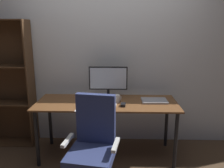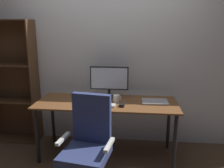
# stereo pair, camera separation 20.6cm
# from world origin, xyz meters

# --- Properties ---
(ground_plane) EXTENTS (12.00, 12.00, 0.00)m
(ground_plane) POSITION_xyz_m (0.00, 0.00, 0.00)
(ground_plane) COLOR #4C3826
(back_wall) EXTENTS (6.40, 0.10, 2.60)m
(back_wall) POSITION_xyz_m (0.00, 0.50, 1.30)
(back_wall) COLOR silver
(back_wall) RESTS_ON ground
(desk) EXTENTS (1.77, 0.67, 0.74)m
(desk) POSITION_xyz_m (0.00, 0.00, 0.66)
(desk) COLOR brown
(desk) RESTS_ON ground
(monitor) EXTENTS (0.51, 0.20, 0.42)m
(monitor) POSITION_xyz_m (0.01, 0.19, 0.98)
(monitor) COLOR black
(monitor) RESTS_ON desk
(keyboard) EXTENTS (0.29, 0.12, 0.02)m
(keyboard) POSITION_xyz_m (-0.02, -0.15, 0.75)
(keyboard) COLOR #B7BABC
(keyboard) RESTS_ON desk
(mouse) EXTENTS (0.07, 0.10, 0.03)m
(mouse) POSITION_xyz_m (0.21, -0.14, 0.76)
(mouse) COLOR black
(mouse) RESTS_ON desk
(coffee_mug) EXTENTS (0.10, 0.09, 0.09)m
(coffee_mug) POSITION_xyz_m (0.12, -0.00, 0.79)
(coffee_mug) COLOR white
(coffee_mug) RESTS_ON desk
(laptop) EXTENTS (0.32, 0.24, 0.02)m
(laptop) POSITION_xyz_m (0.60, 0.04, 0.75)
(laptop) COLOR #99999E
(laptop) RESTS_ON desk
(paper_sheet) EXTENTS (0.23, 0.31, 0.00)m
(paper_sheet) POSITION_xyz_m (-0.23, -0.21, 0.74)
(paper_sheet) COLOR white
(paper_sheet) RESTS_ON desk
(office_chair) EXTENTS (0.55, 0.54, 1.01)m
(office_chair) POSITION_xyz_m (-0.10, -0.70, 0.46)
(office_chair) COLOR silver
(office_chair) RESTS_ON ground
(bookshelf) EXTENTS (0.77, 0.28, 1.76)m
(bookshelf) POSITION_xyz_m (-1.45, 0.34, 0.87)
(bookshelf) COLOR #4C331E
(bookshelf) RESTS_ON ground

